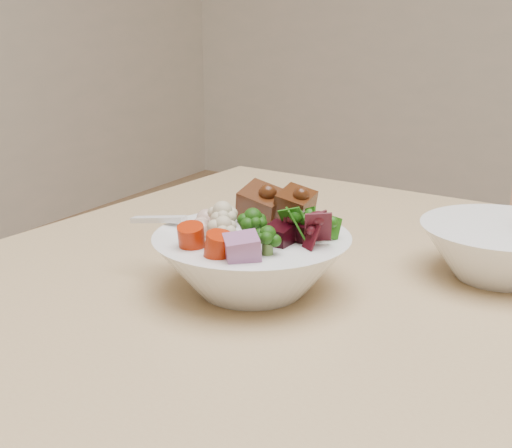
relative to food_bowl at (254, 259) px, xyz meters
The scene contains 3 objects.
food_bowl is the anchor object (origin of this frame).
soup_spoon 0.08m from the food_bowl, behind, with size 0.09×0.03×0.02m.
side_bowl 0.25m from the food_bowl, 38.29° to the left, with size 0.16×0.16×0.05m, color white, non-canonical shape.
Camera 1 is at (-0.07, -0.58, 0.97)m, focal length 50.00 mm.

